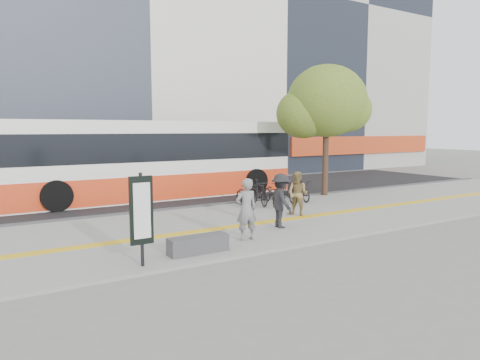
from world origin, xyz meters
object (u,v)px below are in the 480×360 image
seated_woman (246,209)px  pedestrian_tan (298,194)px  signboard (141,212)px  bus (156,162)px  bench (198,244)px  pedestrian_dark (281,201)px  street_tree (325,103)px

seated_woman → pedestrian_tan: bearing=-144.7°
signboard → bus: bearing=66.9°
bench → signboard: signboard is taller
bench → signboard: size_ratio=0.73×
bus → pedestrian_dark: (0.97, -8.42, -0.78)m
bench → seated_woman: (1.80, 0.50, 0.67)m
signboard → street_tree: bearing=29.1°
signboard → pedestrian_tan: (6.95, 2.82, -0.46)m
bench → pedestrian_tan: pedestrian_tan is taller
bus → pedestrian_dark: bearing=-83.4°
bus → pedestrian_dark: 8.52m
street_tree → bus: street_tree is taller
bus → pedestrian_tan: size_ratio=8.17×
bench → signboard: bearing=-169.2°
street_tree → pedestrian_dark: size_ratio=3.58×
seated_woman → pedestrian_dark: 1.99m
bus → seated_woman: size_ratio=7.49×
bench → bus: (2.66, 9.70, 1.44)m
signboard → seated_woman: 3.52m
signboard → street_tree: (11.38, 6.33, 3.15)m
pedestrian_dark → street_tree: bearing=-43.2°
seated_woman → bench: bearing=21.4°
bench → pedestrian_tan: (5.35, 2.52, 0.60)m
pedestrian_dark → bus: bearing=15.7°
signboard → pedestrian_dark: size_ratio=1.25×
bench → bus: bearing=74.6°
pedestrian_tan → seated_woman: bearing=-85.8°
bench → pedestrian_dark: pedestrian_dark is taller
pedestrian_tan → pedestrian_dark: size_ratio=0.93×
pedestrian_tan → pedestrian_dark: (-1.72, -1.24, 0.06)m
signboard → seated_woman: signboard is taller
street_tree → pedestrian_tan: size_ratio=3.84×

